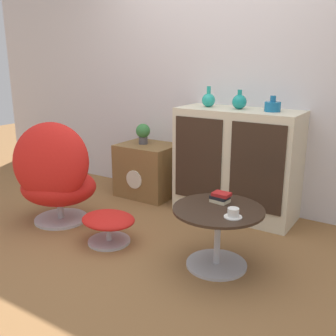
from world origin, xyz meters
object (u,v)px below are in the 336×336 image
at_px(tv_console, 148,170).
at_px(egg_chair, 55,175).
at_px(coffee_table, 218,229).
at_px(vase_inner_right, 273,106).
at_px(ottoman, 108,223).
at_px(potted_plant, 143,132).
at_px(teacup, 233,214).
at_px(book_stack, 220,197).
at_px(vase_inner_left, 239,102).
at_px(sideboard, 236,163).
at_px(vase_leftmost, 209,100).

distance_m(tv_console, egg_chair, 1.08).
xyz_separation_m(coffee_table, vase_inner_right, (0.01, 0.96, 0.75)).
height_order(ottoman, potted_plant, potted_plant).
xyz_separation_m(egg_chair, teacup, (1.66, -0.00, 0.02)).
height_order(tv_console, vase_inner_right, vase_inner_right).
bearing_deg(ottoman, book_stack, 16.61).
relative_size(coffee_table, vase_inner_left, 3.72).
height_order(egg_chair, vase_inner_left, vase_inner_left).
bearing_deg(ottoman, egg_chair, 175.79).
distance_m(sideboard, potted_plant, 1.06).
height_order(tv_console, teacup, tv_console).
bearing_deg(book_stack, coffee_table, -70.02).
xyz_separation_m(sideboard, book_stack, (0.25, -0.84, -0.02)).
distance_m(sideboard, vase_inner_right, 0.61).
height_order(ottoman, coffee_table, coffee_table).
xyz_separation_m(tv_console, potted_plant, (-0.05, 0.00, 0.40)).
relative_size(vase_leftmost, vase_inner_right, 1.38).
bearing_deg(ottoman, sideboard, 61.63).
height_order(sideboard, book_stack, sideboard).
distance_m(egg_chair, potted_plant, 1.08).
height_order(teacup, book_stack, book_stack).
xyz_separation_m(sideboard, tv_console, (-0.99, -0.00, -0.22)).
xyz_separation_m(ottoman, potted_plant, (-0.46, 1.09, 0.50)).
xyz_separation_m(ottoman, book_stack, (0.84, 0.25, 0.30)).
distance_m(coffee_table, teacup, 0.25).
xyz_separation_m(egg_chair, potted_plant, (0.18, 1.04, 0.23)).
bearing_deg(tv_console, vase_inner_left, 0.45).
relative_size(vase_inner_right, teacup, 1.14).
relative_size(coffee_table, book_stack, 4.56).
distance_m(tv_console, potted_plant, 0.40).
bearing_deg(egg_chair, book_stack, 7.85).
relative_size(ottoman, book_stack, 3.21).
relative_size(sideboard, vase_leftmost, 5.90).
height_order(coffee_table, teacup, teacup).
bearing_deg(sideboard, book_stack, -73.78).
xyz_separation_m(potted_plant, teacup, (1.48, -1.05, -0.21)).
bearing_deg(egg_chair, vase_inner_right, 34.66).
xyz_separation_m(vase_leftmost, book_stack, (0.55, -0.85, -0.58)).
bearing_deg(coffee_table, book_stack, 109.98).
bearing_deg(tv_console, coffee_table, -36.70).
height_order(vase_leftmost, vase_inner_left, vase_leftmost).
distance_m(vase_leftmost, vase_inner_right, 0.60).
height_order(egg_chair, ottoman, egg_chair).
distance_m(tv_console, vase_inner_right, 1.49).
distance_m(vase_leftmost, potted_plant, 0.83).
relative_size(sideboard, ottoman, 2.49).
bearing_deg(sideboard, tv_console, -179.77).
xyz_separation_m(tv_console, ottoman, (0.40, -1.09, -0.11)).
bearing_deg(coffee_table, egg_chair, -176.64).
distance_m(ottoman, vase_inner_left, 1.53).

